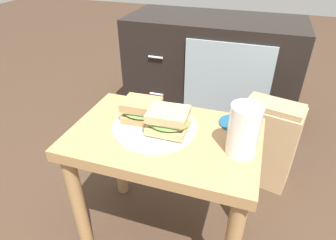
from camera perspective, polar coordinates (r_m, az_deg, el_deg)
name	(u,v)px	position (r m, az deg, el deg)	size (l,w,h in m)	color
ground_plane	(165,232)	(1.18, -0.60, -21.25)	(8.00, 8.00, 0.00)	#3D2B1E
side_table	(164,157)	(0.91, -0.73, -7.38)	(0.56, 0.36, 0.46)	#A37A4C
tv_cabinet	(211,68)	(1.75, 8.59, 10.14)	(0.96, 0.46, 0.58)	black
plate	(155,127)	(0.87, -2.63, -1.36)	(0.25, 0.25, 0.01)	silver
sandwich_front	(142,110)	(0.88, -5.20, 1.92)	(0.13, 0.10, 0.07)	#9E7A4C
sandwich_back	(168,121)	(0.82, 0.00, -0.19)	(0.12, 0.10, 0.07)	tan
beer_glass	(244,131)	(0.77, 14.74, -2.14)	(0.08, 0.08, 0.14)	silver
coaster	(235,123)	(0.92, 13.07, -0.58)	(0.10, 0.10, 0.01)	navy
paper_bag	(267,143)	(1.33, 18.99, -4.32)	(0.26, 0.20, 0.39)	tan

